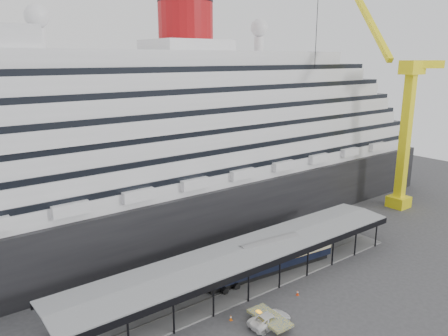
# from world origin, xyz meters

# --- Properties ---
(ground) EXTENTS (200.00, 200.00, 0.00)m
(ground) POSITION_xyz_m (0.00, 0.00, 0.00)
(ground) COLOR #363639
(ground) RESTS_ON ground
(cruise_ship) EXTENTS (130.00, 30.00, 43.90)m
(cruise_ship) POSITION_xyz_m (0.05, 32.00, 18.35)
(cruise_ship) COLOR black
(cruise_ship) RESTS_ON ground
(platform_canopy) EXTENTS (56.00, 9.18, 5.30)m
(platform_canopy) POSITION_xyz_m (0.00, 5.00, 2.36)
(platform_canopy) COLOR slate
(platform_canopy) RESTS_ON ground
(crane_yellow) EXTENTS (23.83, 18.78, 47.60)m
(crane_yellow) POSITION_xyz_m (47.06, 10.54, 19.96)
(crane_yellow) COLOR yellow
(crane_yellow) RESTS_ON ground
(port_truck) EXTENTS (5.68, 2.76, 1.56)m
(port_truck) POSITION_xyz_m (-4.32, -4.76, 0.78)
(port_truck) COLOR white
(port_truck) RESTS_ON ground
(pullman_carriage) EXTENTS (22.90, 5.29, 22.30)m
(pullman_carriage) POSITION_xyz_m (4.70, 5.00, 2.70)
(pullman_carriage) COLOR black
(pullman_carriage) RESTS_ON ground
(traffic_cone_left) EXTENTS (0.41, 0.41, 0.72)m
(traffic_cone_left) POSITION_xyz_m (-7.46, -1.11, 0.36)
(traffic_cone_left) COLOR orange
(traffic_cone_left) RESTS_ON ground
(traffic_cone_mid) EXTENTS (0.39, 0.39, 0.70)m
(traffic_cone_mid) POSITION_xyz_m (-4.22, -3.60, 0.35)
(traffic_cone_mid) COLOR #F4350D
(traffic_cone_mid) RESTS_ON ground
(traffic_cone_right) EXTENTS (0.51, 0.51, 0.76)m
(traffic_cone_right) POSITION_xyz_m (3.51, -2.03, 0.38)
(traffic_cone_right) COLOR red
(traffic_cone_right) RESTS_ON ground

